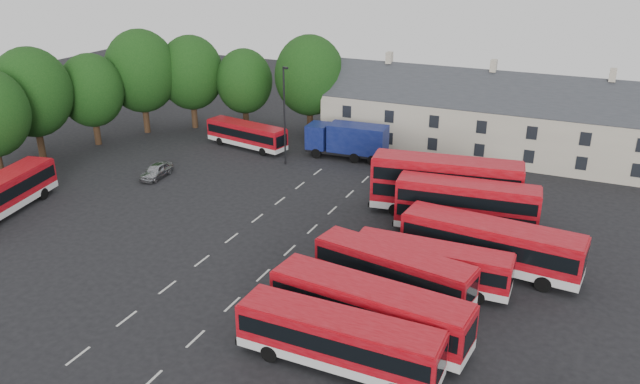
{
  "coord_description": "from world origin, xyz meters",
  "views": [
    {
      "loc": [
        23.88,
        -34.39,
        21.44
      ],
      "look_at": [
        4.57,
        8.42,
        2.2
      ],
      "focal_mm": 35.0,
      "sensor_mm": 36.0,
      "label": 1
    }
  ],
  "objects_px": {
    "bus_row_a": "(338,337)",
    "bus_dd_south": "(466,206)",
    "box_truck": "(348,139)",
    "silver_car": "(156,171)",
    "bus_west": "(1,193)",
    "lamppost": "(285,114)"
  },
  "relations": [
    {
      "from": "bus_row_a",
      "to": "lamppost",
      "type": "height_order",
      "value": "lamppost"
    },
    {
      "from": "bus_dd_south",
      "to": "silver_car",
      "type": "bearing_deg",
      "value": 173.54
    },
    {
      "from": "silver_car",
      "to": "bus_row_a",
      "type": "bearing_deg",
      "value": -40.16
    },
    {
      "from": "lamppost",
      "to": "box_truck",
      "type": "bearing_deg",
      "value": 40.9
    },
    {
      "from": "bus_west",
      "to": "lamppost",
      "type": "height_order",
      "value": "lamppost"
    },
    {
      "from": "bus_dd_south",
      "to": "box_truck",
      "type": "xyz_separation_m",
      "value": [
        -15.02,
        13.19,
        -0.42
      ]
    },
    {
      "from": "bus_row_a",
      "to": "lamppost",
      "type": "xyz_separation_m",
      "value": [
        -17.36,
        27.62,
        3.42
      ]
    },
    {
      "from": "bus_west",
      "to": "lamppost",
      "type": "bearing_deg",
      "value": -48.73
    },
    {
      "from": "box_truck",
      "to": "silver_car",
      "type": "xyz_separation_m",
      "value": [
        -14.62,
        -12.84,
        -1.37
      ]
    },
    {
      "from": "bus_dd_south",
      "to": "silver_car",
      "type": "height_order",
      "value": "bus_dd_south"
    },
    {
      "from": "bus_west",
      "to": "box_truck",
      "type": "xyz_separation_m",
      "value": [
        20.73,
        25.08,
        0.13
      ]
    },
    {
      "from": "box_truck",
      "to": "lamppost",
      "type": "relative_size",
      "value": 0.86
    },
    {
      "from": "bus_row_a",
      "to": "bus_dd_south",
      "type": "height_order",
      "value": "bus_dd_south"
    },
    {
      "from": "lamppost",
      "to": "bus_row_a",
      "type": "bearing_deg",
      "value": -57.84
    },
    {
      "from": "bus_row_a",
      "to": "bus_dd_south",
      "type": "distance_m",
      "value": 19.01
    },
    {
      "from": "bus_row_a",
      "to": "silver_car",
      "type": "bearing_deg",
      "value": 145.21
    },
    {
      "from": "bus_west",
      "to": "bus_dd_south",
      "type": "bearing_deg",
      "value": -83.2
    },
    {
      "from": "bus_dd_south",
      "to": "bus_west",
      "type": "bearing_deg",
      "value": -167.39
    },
    {
      "from": "bus_row_a",
      "to": "bus_dd_south",
      "type": "xyz_separation_m",
      "value": [
        2.71,
        18.8,
        0.59
      ]
    },
    {
      "from": "bus_west",
      "to": "box_truck",
      "type": "height_order",
      "value": "box_truck"
    },
    {
      "from": "bus_dd_south",
      "to": "box_truck",
      "type": "relative_size",
      "value": 1.27
    },
    {
      "from": "box_truck",
      "to": "silver_car",
      "type": "height_order",
      "value": "box_truck"
    }
  ]
}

